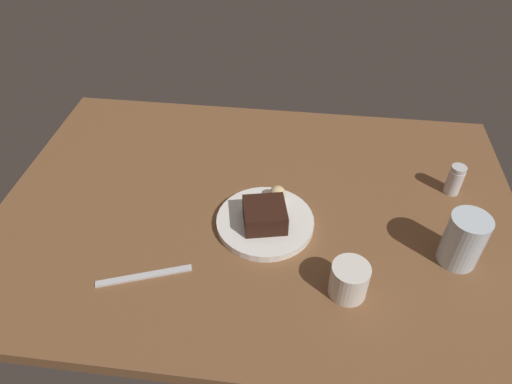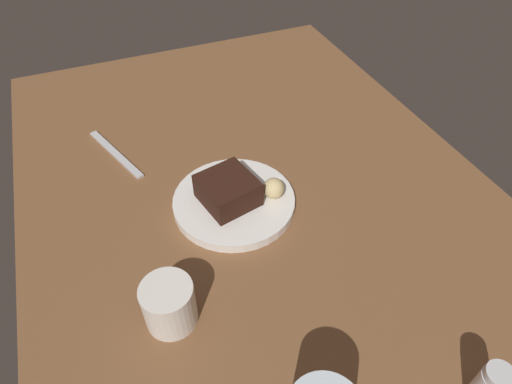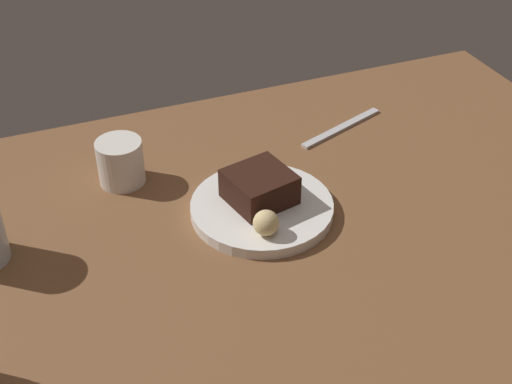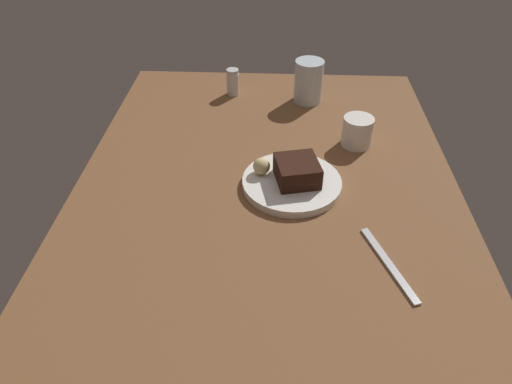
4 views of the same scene
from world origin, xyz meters
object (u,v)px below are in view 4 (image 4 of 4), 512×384
(butter_knife, at_px, (389,264))
(dessert_plate, at_px, (292,183))
(chocolate_cake_slice, at_px, (297,171))
(coffee_cup, at_px, (357,132))
(bread_roll, at_px, (262,166))
(salt_shaker, at_px, (233,82))
(water_glass, at_px, (309,81))

(butter_knife, bearing_deg, dessert_plate, -162.50)
(butter_knife, bearing_deg, chocolate_cake_slice, -164.17)
(chocolate_cake_slice, bearing_deg, dessert_plate, 90.11)
(dessert_plate, height_order, coffee_cup, coffee_cup)
(bread_roll, relative_size, salt_shaker, 0.49)
(chocolate_cake_slice, height_order, bread_roll, chocolate_cake_slice)
(water_glass, bearing_deg, butter_knife, -168.79)
(bread_roll, distance_m, water_glass, 0.40)
(bread_roll, xyz_separation_m, water_glass, (0.38, -0.12, 0.02))
(dessert_plate, relative_size, coffee_cup, 2.94)
(chocolate_cake_slice, bearing_deg, butter_knife, -144.09)
(dessert_plate, relative_size, water_glass, 1.84)
(salt_shaker, bearing_deg, water_glass, -97.71)
(chocolate_cake_slice, xyz_separation_m, water_glass, (0.40, -0.04, 0.02))
(chocolate_cake_slice, height_order, salt_shaker, salt_shaker)
(dessert_plate, height_order, butter_knife, dessert_plate)
(coffee_cup, relative_size, butter_knife, 0.39)
(salt_shaker, bearing_deg, coffee_cup, -128.08)
(salt_shaker, distance_m, water_glass, 0.22)
(salt_shaker, bearing_deg, butter_knife, -152.71)
(coffee_cup, bearing_deg, dessert_plate, 138.04)
(dessert_plate, height_order, bread_roll, bread_roll)
(bread_roll, bearing_deg, coffee_cup, -55.36)
(coffee_cup, xyz_separation_m, butter_knife, (-0.40, -0.01, -0.03))
(coffee_cup, bearing_deg, bread_roll, 124.64)
(water_glass, relative_size, butter_knife, 0.62)
(dessert_plate, xyz_separation_m, bread_roll, (0.02, 0.07, 0.03))
(butter_knife, bearing_deg, bread_roll, -155.75)
(dessert_plate, bearing_deg, water_glass, -6.85)
(salt_shaker, height_order, water_glass, water_glass)
(bread_roll, height_order, butter_knife, bread_roll)
(salt_shaker, relative_size, water_glass, 0.65)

